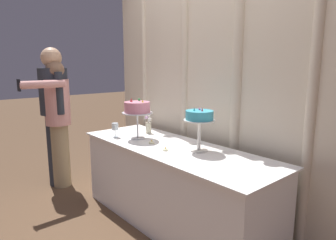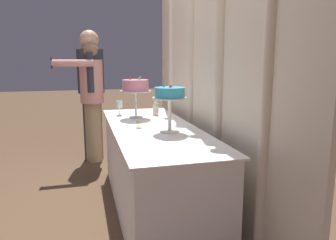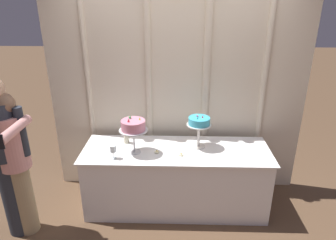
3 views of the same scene
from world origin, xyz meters
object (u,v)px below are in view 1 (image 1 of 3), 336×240
(cake_display_nearleft, at_px, (137,109))
(tealight_near_left, at_px, (166,150))
(flower_vase, at_px, (148,126))
(wine_glass, at_px, (115,127))
(cake_table, at_px, (173,185))
(guest_man_pink_jacket, at_px, (55,111))
(tealight_far_left, at_px, (152,143))
(guest_girl_blue_dress, at_px, (58,118))
(cake_display_nearright, at_px, (199,118))

(cake_display_nearleft, xyz_separation_m, tealight_near_left, (0.50, -0.06, -0.29))
(flower_vase, bearing_deg, wine_glass, -102.61)
(cake_table, distance_m, guest_man_pink_jacket, 1.77)
(tealight_far_left, bearing_deg, cake_table, 21.98)
(guest_girl_blue_dress, bearing_deg, guest_man_pink_jacket, 176.51)
(flower_vase, relative_size, tealight_far_left, 3.85)
(wine_glass, relative_size, guest_man_pink_jacket, 0.09)
(guest_girl_blue_dress, distance_m, guest_man_pink_jacket, 0.11)
(cake_display_nearleft, relative_size, tealight_far_left, 7.86)
(cake_display_nearright, distance_m, tealight_far_left, 0.55)
(tealight_near_left, relative_size, guest_man_pink_jacket, 0.03)
(wine_glass, xyz_separation_m, tealight_far_left, (0.44, 0.13, -0.09))
(tealight_far_left, bearing_deg, wine_glass, -164.09)
(wine_glass, bearing_deg, flower_vase, 77.39)
(cake_table, bearing_deg, tealight_far_left, -158.02)
(flower_vase, xyz_separation_m, guest_girl_blue_dress, (-0.98, -0.61, 0.03))
(tealight_near_left, distance_m, guest_man_pink_jacket, 1.71)
(cake_display_nearleft, distance_m, guest_man_pink_jacket, 1.24)
(wine_glass, bearing_deg, tealight_near_left, 6.34)
(cake_table, distance_m, tealight_far_left, 0.44)
(guest_girl_blue_dress, bearing_deg, cake_display_nearleft, 19.39)
(cake_table, height_order, flower_vase, flower_vase)
(wine_glass, height_order, guest_girl_blue_dress, guest_girl_blue_dress)
(wine_glass, bearing_deg, guest_girl_blue_dress, -164.57)
(cake_display_nearleft, height_order, tealight_far_left, cake_display_nearleft)
(tealight_far_left, bearing_deg, cake_display_nearright, 19.82)
(cake_display_nearleft, height_order, cake_display_nearright, cake_display_nearleft)
(cake_display_nearleft, height_order, wine_glass, cake_display_nearleft)
(tealight_far_left, distance_m, tealight_near_left, 0.26)
(cake_display_nearright, relative_size, tealight_near_left, 7.70)
(flower_vase, height_order, guest_girl_blue_dress, guest_girl_blue_dress)
(cake_display_nearright, bearing_deg, tealight_near_left, -132.38)
(cake_table, xyz_separation_m, tealight_far_left, (-0.21, -0.08, 0.38))
(flower_vase, height_order, tealight_far_left, flower_vase)
(cake_display_nearleft, relative_size, guest_girl_blue_dress, 0.27)
(flower_vase, bearing_deg, cake_display_nearleft, -62.12)
(tealight_near_left, bearing_deg, cake_display_nearleft, 173.13)
(tealight_far_left, xyz_separation_m, guest_girl_blue_dress, (-1.33, -0.37, 0.10))
(tealight_near_left, distance_m, guest_girl_blue_dress, 1.63)
(cake_display_nearleft, relative_size, cake_display_nearright, 1.08)
(cake_display_nearleft, height_order, tealight_near_left, cake_display_nearleft)
(cake_table, height_order, wine_glass, wine_glass)
(cake_display_nearleft, bearing_deg, cake_display_nearright, 12.22)
(tealight_far_left, height_order, guest_girl_blue_dress, guest_girl_blue_dress)
(cake_table, relative_size, tealight_near_left, 41.87)
(cake_table, xyz_separation_m, guest_man_pink_jacket, (-1.62, -0.45, 0.55))
(tealight_far_left, height_order, guest_man_pink_jacket, guest_man_pink_jacket)
(tealight_far_left, xyz_separation_m, guest_man_pink_jacket, (-1.42, -0.37, 0.17))
(guest_man_pink_jacket, bearing_deg, cake_display_nearright, 15.86)
(cake_table, xyz_separation_m, cake_display_nearleft, (-0.45, -0.07, 0.67))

